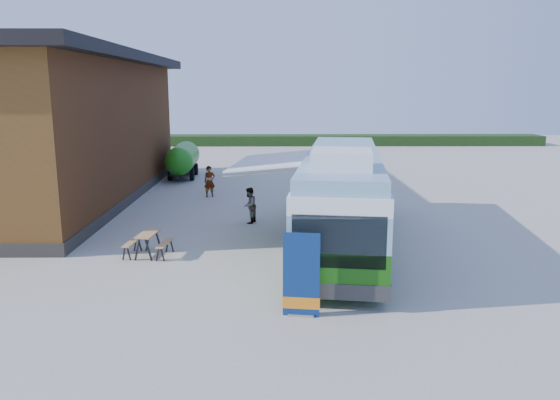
{
  "coord_description": "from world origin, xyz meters",
  "views": [
    {
      "loc": [
        0.78,
        -18.04,
        5.69
      ],
      "look_at": [
        0.97,
        2.92,
        1.4
      ],
      "focal_mm": 35.0,
      "sensor_mm": 36.0,
      "label": 1
    }
  ],
  "objects_px": {
    "person_b": "(249,205)",
    "picnic_table": "(148,239)",
    "bus": "(342,194)",
    "person_a": "(210,181)",
    "slurry_tanker": "(183,158)",
    "banner": "(301,283)"
  },
  "relations": [
    {
      "from": "person_b",
      "to": "slurry_tanker",
      "type": "distance_m",
      "value": 13.26
    },
    {
      "from": "banner",
      "to": "person_b",
      "type": "relative_size",
      "value": 1.42
    },
    {
      "from": "banner",
      "to": "person_b",
      "type": "bearing_deg",
      "value": 107.82
    },
    {
      "from": "picnic_table",
      "to": "slurry_tanker",
      "type": "height_order",
      "value": "slurry_tanker"
    },
    {
      "from": "bus",
      "to": "person_b",
      "type": "relative_size",
      "value": 8.47
    },
    {
      "from": "banner",
      "to": "person_a",
      "type": "distance_m",
      "value": 16.25
    },
    {
      "from": "picnic_table",
      "to": "slurry_tanker",
      "type": "distance_m",
      "value": 17.12
    },
    {
      "from": "bus",
      "to": "person_a",
      "type": "distance_m",
      "value": 10.97
    },
    {
      "from": "person_b",
      "to": "person_a",
      "type": "bearing_deg",
      "value": -139.59
    },
    {
      "from": "slurry_tanker",
      "to": "person_a",
      "type": "bearing_deg",
      "value": -71.2
    },
    {
      "from": "banner",
      "to": "person_a",
      "type": "xyz_separation_m",
      "value": [
        -4.16,
        15.71,
        -0.07
      ]
    },
    {
      "from": "person_b",
      "to": "picnic_table",
      "type": "bearing_deg",
      "value": -16.62
    },
    {
      "from": "banner",
      "to": "person_a",
      "type": "relative_size",
      "value": 1.32
    },
    {
      "from": "picnic_table",
      "to": "slurry_tanker",
      "type": "bearing_deg",
      "value": 101.69
    },
    {
      "from": "bus",
      "to": "person_a",
      "type": "height_order",
      "value": "bus"
    },
    {
      "from": "person_a",
      "to": "slurry_tanker",
      "type": "distance_m",
      "value": 6.93
    },
    {
      "from": "person_a",
      "to": "bus",
      "type": "bearing_deg",
      "value": -78.38
    },
    {
      "from": "bus",
      "to": "person_b",
      "type": "distance_m",
      "value": 4.98
    },
    {
      "from": "slurry_tanker",
      "to": "person_b",
      "type": "bearing_deg",
      "value": -70.59
    },
    {
      "from": "bus",
      "to": "person_b",
      "type": "bearing_deg",
      "value": 145.02
    },
    {
      "from": "banner",
      "to": "picnic_table",
      "type": "relative_size",
      "value": 1.4
    },
    {
      "from": "person_a",
      "to": "person_b",
      "type": "distance_m",
      "value": 6.34
    }
  ]
}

